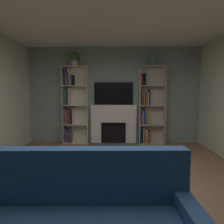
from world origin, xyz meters
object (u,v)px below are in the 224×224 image
object	(u,v)px
tv	(114,94)
bookshelf_right	(149,108)
bookshelf_left	(72,106)
vase_with_flowers	(153,61)
potted_plant	(75,59)
fireplace	(114,123)

from	to	relation	value
tv	bookshelf_right	world-z (taller)	bookshelf_right
bookshelf_left	vase_with_flowers	xyz separation A→B (m)	(2.27, -0.05, 1.24)
tv	potted_plant	bearing A→B (deg)	-173.69
bookshelf_left	bookshelf_right	distance (m)	2.18
fireplace	potted_plant	xyz separation A→B (m)	(-1.09, -0.05, 1.82)
potted_plant	vase_with_flowers	world-z (taller)	vase_with_flowers
fireplace	bookshelf_left	distance (m)	1.29
bookshelf_right	potted_plant	distance (m)	2.50
potted_plant	fireplace	bearing A→B (deg)	2.60
bookshelf_left	bookshelf_right	size ratio (longest dim) A/B	1.00
bookshelf_left	vase_with_flowers	world-z (taller)	vase_with_flowers
bookshelf_right	bookshelf_left	bearing A→B (deg)	180.00
tv	bookshelf_left	size ratio (longest dim) A/B	0.50
tv	bookshelf_left	distance (m)	1.24
tv	potted_plant	xyz separation A→B (m)	(-1.09, -0.12, 0.97)
fireplace	tv	xyz separation A→B (m)	(0.00, 0.07, 0.86)
tv	potted_plant	distance (m)	1.46
tv	potted_plant	size ratio (longest dim) A/B	3.02
fireplace	vase_with_flowers	xyz separation A→B (m)	(1.09, -0.05, 1.75)
fireplace	vase_with_flowers	distance (m)	2.06
bookshelf_right	fireplace	bearing A→B (deg)	-179.78
fireplace	tv	distance (m)	0.86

